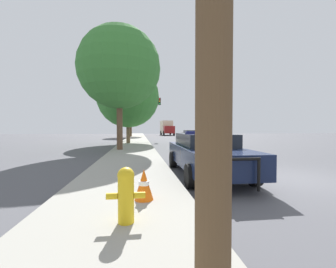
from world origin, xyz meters
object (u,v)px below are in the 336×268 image
Objects in this scene: tree_sidewalk_near at (119,68)px; traffic_light at (142,109)px; police_car at (206,153)px; fire_hydrant at (126,193)px; car_background_oncoming at (190,134)px; box_truck at (167,128)px; tree_sidewalk_mid at (128,96)px; tree_sidewalk_far at (130,107)px; traffic_cone at (144,184)px.

traffic_light is at bearing 82.45° from tree_sidewalk_near.
police_car reaches higher than fire_hydrant.
box_truck reaches higher than car_background_oncoming.
tree_sidewalk_mid is at bearing -103.57° from traffic_light.
tree_sidewalk_far is (-3.71, 32.49, 4.59)m from police_car.
car_background_oncoming is at bearing 92.07° from box_truck.
car_background_oncoming is 17.09m from box_truck.
fire_hydrant is at bearing 58.15° from police_car.
tree_sidewalk_near is at bearing 75.01° from box_truck.
box_truck is (5.81, 21.01, -2.27)m from traffic_light.
traffic_light is 0.68× the size of tree_sidewalk_far.
fire_hydrant is 0.16× the size of traffic_light.
tree_sidewalk_far is (-1.21, 36.44, 4.75)m from fire_hydrant.
traffic_cone is (-0.28, -23.66, -3.52)m from traffic_light.
traffic_light is 11.91m from tree_sidewalk_far.
police_car is 15.85m from tree_sidewalk_mid.
tree_sidewalk_near is (-0.27, -6.80, 1.00)m from tree_sidewalk_mid.
car_background_oncoming is (7.73, 28.75, 0.11)m from fire_hydrant.
traffic_cone is (1.12, -17.85, -4.26)m from tree_sidewalk_mid.
fire_hydrant is 1.38× the size of traffic_cone.
tree_sidewalk_mid is at bearing 72.50° from box_truck.
car_background_oncoming is 19.47m from tree_sidewalk_near.
tree_sidewalk_near reaches higher than car_background_oncoming.
traffic_light is at bearing 76.43° from tree_sidewalk_mid.
traffic_light reaches higher than police_car.
tree_sidewalk_near is (-7.48, -33.62, 4.01)m from box_truck.
tree_sidewalk_near is at bearing -92.26° from tree_sidewalk_mid.
tree_sidewalk_mid is (-8.55, -9.81, 4.00)m from car_background_oncoming.
box_truck reaches higher than fire_hydrant.
traffic_cone is (-6.09, -44.67, -1.25)m from box_truck.
police_car is at bearing 82.23° from box_truck.
tree_sidewalk_far is 24.31m from tree_sidewalk_near.
tree_sidewalk_near is at bearing -97.55° from traffic_light.
police_car is at bearing 52.61° from traffic_cone.
tree_sidewalk_far is 0.96× the size of tree_sidewalk_near.
tree_sidewalk_mid is 6.88m from tree_sidewalk_near.
tree_sidewalk_near is (0.12, -24.30, 0.36)m from tree_sidewalk_far.
car_background_oncoming is 0.62× the size of box_truck.
box_truck is (6.39, 45.76, 1.10)m from fire_hydrant.
car_background_oncoming is 13.62m from tree_sidewalk_mid.
tree_sidewalk_mid is 12.03× the size of traffic_cone.
tree_sidewalk_near is at bearing -89.71° from tree_sidewalk_far.
tree_sidewalk_mid is at bearing 48.86° from car_background_oncoming.
tree_sidewalk_mid is at bearing 92.48° from fire_hydrant.
fire_hydrant is 0.20× the size of car_background_oncoming.
traffic_light is 6.02m from tree_sidewalk_mid.
traffic_cone is (1.52, -35.35, -4.90)m from tree_sidewalk_far.
police_car is 0.98× the size of traffic_light.
fire_hydrant is 19.40m from tree_sidewalk_mid.
tree_sidewalk_far reaches higher than police_car.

